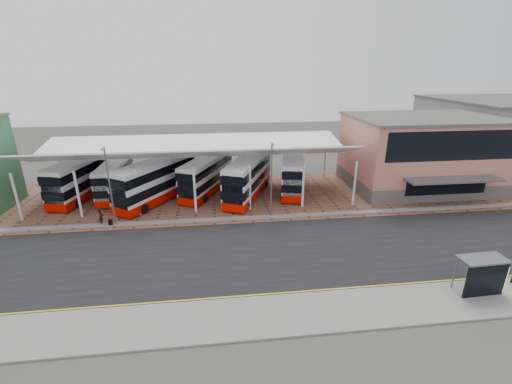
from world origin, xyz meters
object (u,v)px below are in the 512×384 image
Objects in this scene: bus_shelter at (487,273)px; bus_3 at (207,175)px; bus_4 at (248,178)px; bus_1 at (115,178)px; bus_2 at (156,181)px; bus_0 at (83,178)px; terminal at (421,152)px; bus_5 at (293,173)px; pedestrian at (101,216)px.

bus_3 is at bearing 128.42° from bus_shelter.
bus_3 is 5.41m from bus_4.
bus_4 is 25.78m from bus_shelter.
bus_1 is 0.89× the size of bus_2.
bus_4 reaches higher than bus_0.
bus_3 is (-27.79, 0.84, -2.38)m from terminal.
terminal is 17.03m from bus_5.
bus_2 reaches higher than bus_shelter.
bus_5 is 23.05m from pedestrian.
bus_3 is 30.41m from bus_shelter.
terminal is 1.57× the size of bus_0.
bus_3 is at bearing 178.28° from terminal.
bus_3 is at bearing -74.18° from pedestrian.
bus_1 is at bearing -166.20° from bus_4.
bus_2 is at bearing -60.06° from pedestrian.
bus_4 is (16.29, -2.59, 0.31)m from bus_1.
bus_5 is 24.61m from bus_shelter.
bus_4 reaches higher than bus_5.
bus_5 is at bearing -1.92° from bus_1.
terminal is 1.68× the size of bus_3.
bus_5 reaches higher than pedestrian.
bus_4 is (5.02, -2.00, 0.16)m from bus_3.
bus_2 reaches higher than bus_3.
bus_shelter is at bearing -25.51° from bus_3.
bus_2 is 10.88m from bus_4.
bus_4 is at bearing 122.73° from bus_shelter.
bus_2 reaches higher than pedestrian.
bus_1 is 11.29m from bus_3.
terminal is 22.91m from bus_4.
bus_5 is at bearing -91.70° from pedestrian.
terminal is at bearing 10.55° from bus_5.
bus_shelter is (14.56, -21.26, -0.65)m from bus_4.
bus_2 is 6.30× the size of pedestrian.
bus_1 is 3.00× the size of bus_shelter.
bus_5 is at bearing 177.93° from terminal.
bus_shelter is (30.86, -23.85, -0.34)m from bus_1.
bus_4 is 3.50× the size of bus_shelter.
bus_2 reaches higher than bus_1.
bus_2 is at bearing -135.09° from bus_3.
terminal is 27.91m from bus_3.
pedestrian is (-15.62, -6.31, -1.48)m from bus_4.
bus_0 is 20.22m from bus_4.
bus_5 is (10.94, -0.23, 0.03)m from bus_3.
bus_4 is at bearing -150.70° from bus_5.
terminal is 1.82× the size of bus_1.
bus_5 is 3.36× the size of bus_shelter.
bus_4 is (10.88, 0.19, -0.03)m from bus_2.
bus_shelter is (8.65, -23.03, -0.53)m from bus_5.
pedestrian is (-4.74, -6.12, -1.51)m from bus_2.
bus_0 reaches higher than bus_shelter.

